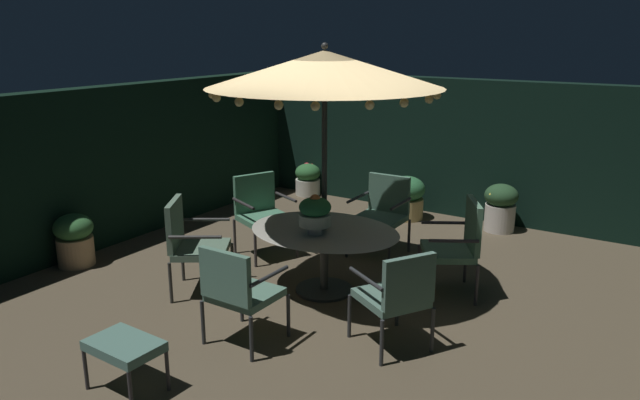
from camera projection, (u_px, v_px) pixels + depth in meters
name	position (u px, v px, depth m)	size (l,w,h in m)	color
ground_plane	(335.00, 292.00, 6.74)	(7.19, 7.44, 0.02)	brown
hedge_backdrop_rear	(457.00, 148.00, 9.35)	(7.19, 0.30, 2.09)	black
hedge_backdrop_left	(118.00, 163.00, 8.25)	(0.30, 7.44, 2.09)	black
patio_dining_table	(324.00, 241.00, 6.60)	(1.68, 1.34, 0.72)	#2B2D2D
patio_umbrella	(325.00, 70.00, 6.11)	(2.42, 2.42, 2.67)	#2C2E2E
centerpiece_planter	(315.00, 212.00, 6.35)	(0.34, 0.34, 0.43)	silver
patio_chair_north	(191.00, 240.00, 6.59)	(0.84, 0.85, 1.04)	#2C2D2B
patio_chair_northeast	(238.00, 288.00, 5.45)	(0.61, 0.58, 0.95)	#292C2F
patio_chair_east	(397.00, 293.00, 5.37)	(0.80, 0.78, 0.95)	#2A2C2F
patio_chair_southeast	(458.00, 241.00, 6.54)	(0.80, 0.83, 1.05)	#312D32
patio_chair_south	(383.00, 210.00, 7.79)	(0.64, 0.65, 0.99)	#303135
patio_chair_southwest	(261.00, 209.00, 7.75)	(0.79, 0.80, 1.02)	#2E2B2D
ottoman_footrest	(124.00, 348.00, 4.80)	(0.59, 0.41, 0.43)	#2B2A2D
potted_plant_right_far	(308.00, 179.00, 10.63)	(0.44, 0.44, 0.55)	beige
potted_plant_back_left	(407.00, 197.00, 9.28)	(0.55, 0.55, 0.66)	tan
potted_plant_front_corner	(74.00, 239.00, 7.42)	(0.47, 0.47, 0.65)	tan
potted_plant_back_right	(500.00, 206.00, 8.69)	(0.47, 0.47, 0.69)	beige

